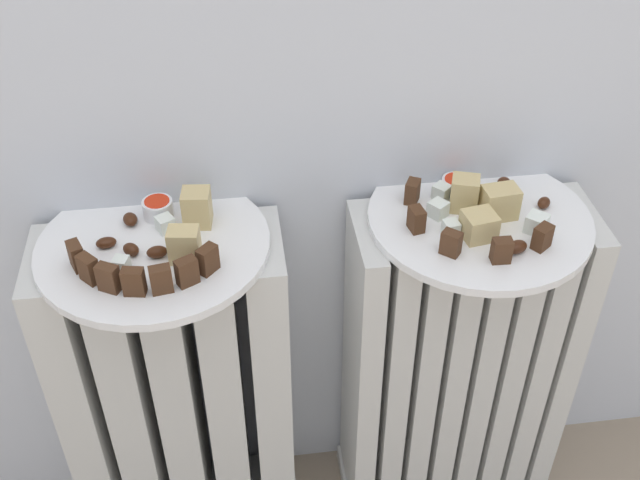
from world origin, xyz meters
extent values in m
cube|color=silver|center=(-0.37, 0.28, 0.32)|extent=(0.05, 0.15, 0.58)
cube|color=silver|center=(-0.29, 0.28, 0.32)|extent=(0.05, 0.15, 0.58)
cube|color=silver|center=(-0.22, 0.28, 0.32)|extent=(0.05, 0.15, 0.58)
cube|color=silver|center=(-0.15, 0.28, 0.32)|extent=(0.05, 0.15, 0.58)
cube|color=silver|center=(-0.08, 0.28, 0.32)|extent=(0.05, 0.15, 0.58)
cube|color=silver|center=(0.22, 0.28, 0.01)|extent=(0.36, 0.15, 0.03)
cube|color=silver|center=(0.07, 0.28, 0.32)|extent=(0.03, 0.15, 0.58)
cube|color=silver|center=(0.11, 0.28, 0.32)|extent=(0.03, 0.15, 0.58)
cube|color=silver|center=(0.16, 0.28, 0.32)|extent=(0.03, 0.15, 0.58)
cube|color=silver|center=(0.20, 0.28, 0.32)|extent=(0.03, 0.15, 0.58)
cube|color=silver|center=(0.25, 0.28, 0.32)|extent=(0.03, 0.15, 0.58)
cube|color=silver|center=(0.29, 0.28, 0.32)|extent=(0.03, 0.15, 0.58)
cube|color=silver|center=(0.34, 0.28, 0.32)|extent=(0.03, 0.15, 0.58)
cube|color=silver|center=(0.38, 0.28, 0.32)|extent=(0.03, 0.15, 0.58)
cylinder|color=white|center=(-0.22, 0.28, 0.62)|extent=(0.31, 0.31, 0.01)
cylinder|color=white|center=(0.22, 0.28, 0.62)|extent=(0.31, 0.31, 0.01)
cube|color=#472B19|center=(-0.31, 0.24, 0.64)|extent=(0.02, 0.03, 0.04)
cube|color=#472B19|center=(-0.30, 0.21, 0.64)|extent=(0.03, 0.03, 0.04)
cube|color=#472B19|center=(-0.27, 0.19, 0.64)|extent=(0.03, 0.03, 0.04)
cube|color=#472B19|center=(-0.24, 0.18, 0.64)|extent=(0.03, 0.02, 0.04)
cube|color=#472B19|center=(-0.21, 0.18, 0.64)|extent=(0.03, 0.02, 0.04)
cube|color=#472B19|center=(-0.18, 0.19, 0.64)|extent=(0.03, 0.03, 0.04)
cube|color=#472B19|center=(-0.15, 0.21, 0.64)|extent=(0.03, 0.03, 0.04)
cube|color=tan|center=(-0.16, 0.31, 0.65)|extent=(0.04, 0.04, 0.05)
cube|color=tan|center=(-0.18, 0.24, 0.64)|extent=(0.04, 0.03, 0.05)
cube|color=white|center=(-0.21, 0.30, 0.63)|extent=(0.03, 0.03, 0.02)
cube|color=white|center=(-0.26, 0.23, 0.63)|extent=(0.02, 0.02, 0.02)
ellipsoid|color=#3D1E0F|center=(-0.25, 0.26, 0.63)|extent=(0.03, 0.03, 0.02)
ellipsoid|color=#3D1E0F|center=(-0.25, 0.32, 0.63)|extent=(0.03, 0.03, 0.02)
ellipsoid|color=#3D1E0F|center=(-0.22, 0.25, 0.63)|extent=(0.03, 0.02, 0.02)
ellipsoid|color=#3D1E0F|center=(-0.28, 0.28, 0.63)|extent=(0.03, 0.02, 0.01)
cylinder|color=white|center=(-0.22, 0.34, 0.63)|extent=(0.04, 0.04, 0.02)
cylinder|color=red|center=(-0.22, 0.34, 0.64)|extent=(0.03, 0.03, 0.01)
cube|color=#472B19|center=(0.14, 0.32, 0.64)|extent=(0.03, 0.03, 0.03)
cube|color=#472B19|center=(0.13, 0.26, 0.64)|extent=(0.02, 0.03, 0.03)
cube|color=#472B19|center=(0.16, 0.21, 0.64)|extent=(0.03, 0.03, 0.03)
cube|color=#472B19|center=(0.22, 0.18, 0.64)|extent=(0.03, 0.02, 0.03)
cube|color=#472B19|center=(0.28, 0.20, 0.64)|extent=(0.03, 0.03, 0.03)
cube|color=tan|center=(0.20, 0.30, 0.65)|extent=(0.05, 0.04, 0.05)
cube|color=tan|center=(0.25, 0.28, 0.64)|extent=(0.05, 0.04, 0.05)
cube|color=tan|center=(0.21, 0.24, 0.64)|extent=(0.05, 0.04, 0.04)
cube|color=white|center=(0.16, 0.29, 0.63)|extent=(0.03, 0.03, 0.02)
cube|color=white|center=(0.18, 0.33, 0.63)|extent=(0.03, 0.03, 0.02)
cube|color=white|center=(0.17, 0.25, 0.63)|extent=(0.02, 0.02, 0.02)
cube|color=white|center=(0.29, 0.24, 0.63)|extent=(0.04, 0.04, 0.03)
ellipsoid|color=#3D1E0F|center=(0.28, 0.34, 0.63)|extent=(0.03, 0.03, 0.02)
ellipsoid|color=#3D1E0F|center=(0.27, 0.32, 0.63)|extent=(0.02, 0.03, 0.02)
ellipsoid|color=#3D1E0F|center=(0.32, 0.29, 0.63)|extent=(0.03, 0.03, 0.02)
ellipsoid|color=#3D1E0F|center=(0.25, 0.20, 0.63)|extent=(0.03, 0.03, 0.02)
cylinder|color=white|center=(0.20, 0.34, 0.63)|extent=(0.04, 0.04, 0.02)
cylinder|color=red|center=(0.20, 0.34, 0.64)|extent=(0.03, 0.03, 0.01)
cube|color=silver|center=(0.22, 0.28, 0.62)|extent=(0.04, 0.07, 0.00)
cube|color=silver|center=(0.25, 0.33, 0.62)|extent=(0.03, 0.03, 0.00)
camera|label=1|loc=(-0.11, -0.54, 1.27)|focal=43.53mm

